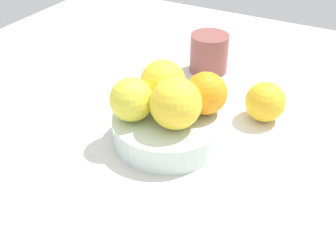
{
  "coord_description": "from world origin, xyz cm",
  "views": [
    {
      "loc": [
        21.91,
        -40.96,
        35.71
      ],
      "look_at": [
        0.0,
        0.0,
        2.35
      ],
      "focal_mm": 42.25,
      "sensor_mm": 36.0,
      "label": 1
    }
  ],
  "objects": [
    {
      "name": "ground_plane",
      "position": [
        0.0,
        0.0,
        -1.0
      ],
      "size": [
        110.0,
        110.0,
        2.0
      ],
      "primitive_type": "cube",
      "color": "silver"
    },
    {
      "name": "fruit_bowl",
      "position": [
        0.0,
        0.0,
        1.85
      ],
      "size": [
        16.09,
        16.09,
        3.91
      ],
      "color": "silver",
      "rests_on": "ground_plane"
    },
    {
      "name": "orange_in_bowl_0",
      "position": [
        1.85,
        -1.28,
        7.47
      ],
      "size": [
        7.12,
        7.12,
        7.12
      ],
      "primitive_type": "sphere",
      "color": "yellow",
      "rests_on": "fruit_bowl"
    },
    {
      "name": "orange_in_bowl_1",
      "position": [
        -2.52,
        3.14,
        7.28
      ],
      "size": [
        6.75,
        6.75,
        6.75
      ],
      "primitive_type": "sphere",
      "color": "yellow",
      "rests_on": "fruit_bowl"
    },
    {
      "name": "orange_in_bowl_2",
      "position": [
        -4.32,
        -2.59,
        6.99
      ],
      "size": [
        6.16,
        6.16,
        6.16
      ],
      "primitive_type": "sphere",
      "color": "yellow",
      "rests_on": "fruit_bowl"
    },
    {
      "name": "orange_in_bowl_3",
      "position": [
        4.02,
        3.76,
        6.98
      ],
      "size": [
        6.13,
        6.13,
        6.13
      ],
      "primitive_type": "sphere",
      "color": "orange",
      "rests_on": "fruit_bowl"
    },
    {
      "name": "orange_loose_0",
      "position": [
        10.76,
        11.8,
        3.12
      ],
      "size": [
        6.24,
        6.24,
        6.24
      ],
      "primitive_type": "sphere",
      "color": "yellow",
      "rests_on": "ground_plane"
    },
    {
      "name": "ceramic_cup",
      "position": [
        -3.43,
        22.75,
        3.61
      ],
      "size": [
        7.15,
        7.15,
        7.22
      ],
      "primitive_type": "cylinder",
      "color": "#8C4C47",
      "rests_on": "ground_plane"
    }
  ]
}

